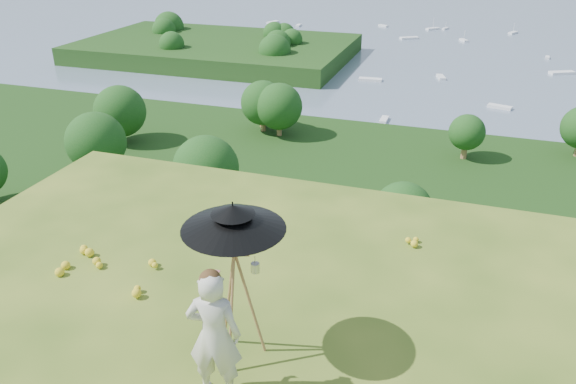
% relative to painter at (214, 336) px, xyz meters
% --- Properties ---
extents(forest_slope, '(140.00, 56.00, 22.00)m').
position_rel_painter_xyz_m(forest_slope, '(1.43, 33.50, -29.78)').
color(forest_slope, '#13330E').
rests_on(forest_slope, bay_water).
extents(shoreline_tier, '(170.00, 28.00, 8.00)m').
position_rel_painter_xyz_m(shoreline_tier, '(1.43, 73.50, -36.78)').
color(shoreline_tier, '#73675C').
rests_on(shoreline_tier, bay_water).
extents(bay_water, '(700.00, 700.00, 0.00)m').
position_rel_painter_xyz_m(bay_water, '(1.43, 238.50, -34.78)').
color(bay_water, slate).
rests_on(bay_water, ground).
extents(peninsula, '(90.00, 60.00, 12.00)m').
position_rel_painter_xyz_m(peninsula, '(-73.57, 153.50, -29.78)').
color(peninsula, '#13330E').
rests_on(peninsula, bay_water).
extents(slope_trees, '(110.00, 50.00, 6.00)m').
position_rel_painter_xyz_m(slope_trees, '(1.43, 33.50, -15.78)').
color(slope_trees, '#154817').
rests_on(slope_trees, forest_slope).
extents(harbor_town, '(110.00, 22.00, 5.00)m').
position_rel_painter_xyz_m(harbor_town, '(1.43, 73.50, -30.28)').
color(harbor_town, silver).
rests_on(harbor_town, shoreline_tier).
extents(moored_boats, '(140.00, 140.00, 0.70)m').
position_rel_painter_xyz_m(moored_boats, '(-11.07, 159.50, -34.43)').
color(moored_boats, white).
rests_on(moored_boats, bay_water).
extents(painter, '(0.63, 0.48, 1.55)m').
position_rel_painter_xyz_m(painter, '(0.00, 0.00, 0.00)').
color(painter, beige).
rests_on(painter, ground).
extents(field_easel, '(0.83, 0.83, 1.73)m').
position_rel_painter_xyz_m(field_easel, '(-0.01, 0.61, 0.09)').
color(field_easel, olive).
rests_on(field_easel, ground).
extents(sun_umbrella, '(1.33, 1.33, 0.58)m').
position_rel_painter_xyz_m(sun_umbrella, '(-0.02, 0.64, 0.93)').
color(sun_umbrella, black).
rests_on(sun_umbrella, field_easel).
extents(painter_cap, '(0.24, 0.27, 0.10)m').
position_rel_painter_xyz_m(painter_cap, '(0.00, 0.00, 0.73)').
color(painter_cap, '#D77678').
rests_on(painter_cap, painter).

